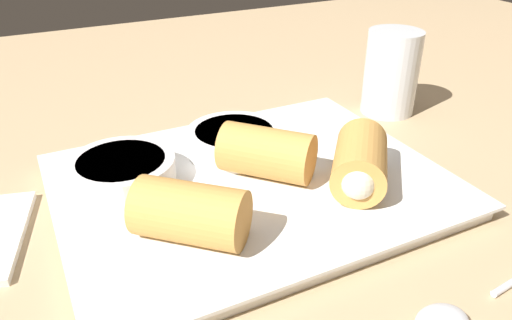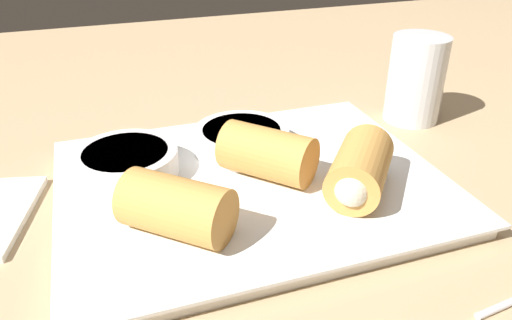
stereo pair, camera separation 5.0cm
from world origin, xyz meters
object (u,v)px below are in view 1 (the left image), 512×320
Objects in this scene: dipping_bowl_far at (122,170)px; serving_plate at (256,185)px; drinking_glass at (391,72)px; spoon at (462,311)px; dipping_bowl_near at (234,139)px.

serving_plate is at bearing -23.03° from dipping_bowl_far.
spoon is at bearing -121.33° from drinking_glass.
dipping_bowl_near reaches higher than serving_plate.
spoon is at bearing -56.42° from dipping_bowl_far.
drinking_glass reaches higher than dipping_bowl_near.
dipping_bowl_near is 22.49cm from drinking_glass.
dipping_bowl_far reaches higher than spoon.
drinking_glass is (17.38, 28.55, 4.33)cm from spoon.
dipping_bowl_near is 1.00× the size of dipping_bowl_far.
drinking_glass is (33.16, 4.77, 2.19)cm from dipping_bowl_far.
drinking_glass is (22.47, 9.31, 4.15)cm from serving_plate.
dipping_bowl_far is (-11.10, -0.97, 0.00)cm from dipping_bowl_near.
dipping_bowl_near is at bearing -170.24° from drinking_glass.
dipping_bowl_far is at bearing -175.00° from dipping_bowl_near.
serving_plate is 1.74× the size of spoon.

